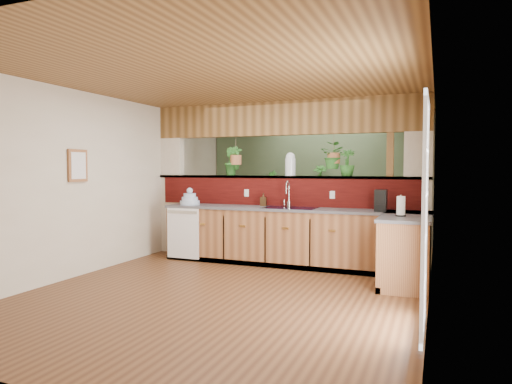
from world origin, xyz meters
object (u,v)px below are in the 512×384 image
at_px(shelving_console, 296,217).
at_px(coffee_maker, 381,201).
at_px(soap_dispenser, 263,199).
at_px(paper_towel, 401,206).
at_px(faucet, 288,193).
at_px(dish_stack, 190,200).
at_px(glass_jar, 290,164).

bearing_deg(shelving_console, coffee_maker, -59.33).
bearing_deg(soap_dispenser, paper_towel, -20.60).
bearing_deg(faucet, shelving_console, 103.53).
xyz_separation_m(coffee_maker, shelving_console, (-1.97, 2.33, -0.54)).
height_order(coffee_maker, paper_towel, coffee_maker).
xyz_separation_m(soap_dispenser, coffee_maker, (1.88, -0.23, 0.04)).
bearing_deg(coffee_maker, soap_dispenser, 171.30).
distance_m(coffee_maker, paper_towel, 0.68).
bearing_deg(faucet, soap_dispenser, 178.20).
xyz_separation_m(faucet, coffee_maker, (1.46, -0.21, -0.08)).
xyz_separation_m(coffee_maker, paper_towel, (0.32, -0.60, -0.02)).
bearing_deg(dish_stack, shelving_console, 64.45).
bearing_deg(soap_dispenser, glass_jar, 27.14).
bearing_deg(glass_jar, shelving_console, 104.12).
bearing_deg(coffee_maker, shelving_console, 128.33).
height_order(paper_towel, glass_jar, glass_jar).
bearing_deg(soap_dispenser, faucet, -1.80).
bearing_deg(dish_stack, coffee_maker, 0.72).
relative_size(coffee_maker, paper_towel, 1.12).
height_order(faucet, coffee_maker, faucet).
relative_size(soap_dispenser, glass_jar, 0.56).
bearing_deg(faucet, dish_stack, -171.28).
xyz_separation_m(faucet, paper_towel, (1.77, -0.81, -0.10)).
xyz_separation_m(glass_jar, shelving_console, (-0.48, 1.90, -1.08)).
bearing_deg(glass_jar, coffee_maker, -16.04).
height_order(faucet, glass_jar, glass_jar).
bearing_deg(dish_stack, faucet, 8.72).
height_order(faucet, shelving_console, faucet).
distance_m(paper_towel, shelving_console, 3.75).
distance_m(dish_stack, soap_dispenser, 1.25).
relative_size(dish_stack, glass_jar, 0.87).
height_order(paper_towel, shelving_console, paper_towel).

